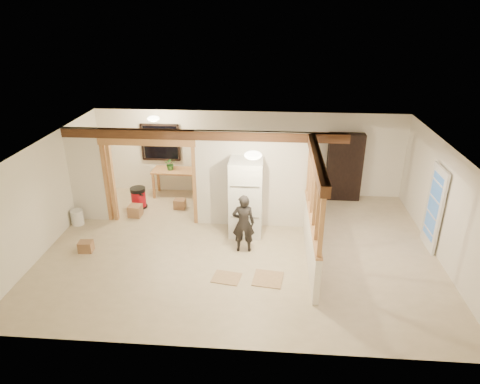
# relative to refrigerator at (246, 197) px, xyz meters

# --- Properties ---
(floor) EXTENTS (9.00, 6.50, 0.01)m
(floor) POSITION_rel_refrigerator_xyz_m (-0.08, -0.75, -0.97)
(floor) COLOR beige
(floor) RESTS_ON ground
(ceiling) EXTENTS (9.00, 6.50, 0.01)m
(ceiling) POSITION_rel_refrigerator_xyz_m (-0.08, -0.75, 1.54)
(ceiling) COLOR white
(wall_back) EXTENTS (9.00, 0.01, 2.50)m
(wall_back) POSITION_rel_refrigerator_xyz_m (-0.08, 2.50, 0.29)
(wall_back) COLOR white
(wall_back) RESTS_ON floor
(wall_front) EXTENTS (9.00, 0.01, 2.50)m
(wall_front) POSITION_rel_refrigerator_xyz_m (-0.08, -4.00, 0.29)
(wall_front) COLOR white
(wall_front) RESTS_ON floor
(wall_left) EXTENTS (0.01, 6.50, 2.50)m
(wall_left) POSITION_rel_refrigerator_xyz_m (-4.58, -0.75, 0.29)
(wall_left) COLOR white
(wall_left) RESTS_ON floor
(wall_right) EXTENTS (0.01, 6.50, 2.50)m
(wall_right) POSITION_rel_refrigerator_xyz_m (4.42, -0.75, 0.29)
(wall_right) COLOR white
(wall_right) RESTS_ON floor
(partition_left_stub) EXTENTS (0.90, 0.12, 2.50)m
(partition_left_stub) POSITION_rel_refrigerator_xyz_m (-4.13, 0.45, 0.29)
(partition_left_stub) COLOR silver
(partition_left_stub) RESTS_ON floor
(partition_center) EXTENTS (2.80, 0.12, 2.50)m
(partition_center) POSITION_rel_refrigerator_xyz_m (0.12, 0.45, 0.29)
(partition_center) COLOR silver
(partition_center) RESTS_ON floor
(doorway_frame) EXTENTS (2.46, 0.14, 2.20)m
(doorway_frame) POSITION_rel_refrigerator_xyz_m (-2.48, 0.45, 0.14)
(doorway_frame) COLOR tan
(doorway_frame) RESTS_ON floor
(header_beam_back) EXTENTS (7.00, 0.18, 0.22)m
(header_beam_back) POSITION_rel_refrigerator_xyz_m (-1.08, 0.45, 1.42)
(header_beam_back) COLOR #52301C
(header_beam_back) RESTS_ON ceiling
(header_beam_right) EXTENTS (0.18, 3.30, 0.22)m
(header_beam_right) POSITION_rel_refrigerator_xyz_m (1.52, -1.15, 1.42)
(header_beam_right) COLOR #52301C
(header_beam_right) RESTS_ON ceiling
(pony_wall) EXTENTS (0.12, 3.20, 1.00)m
(pony_wall) POSITION_rel_refrigerator_xyz_m (1.52, -1.15, -0.46)
(pony_wall) COLOR silver
(pony_wall) RESTS_ON floor
(stud_partition) EXTENTS (0.14, 3.20, 1.32)m
(stud_partition) POSITION_rel_refrigerator_xyz_m (1.52, -1.15, 0.70)
(stud_partition) COLOR tan
(stud_partition) RESTS_ON pony_wall
(window_back) EXTENTS (1.12, 0.10, 1.10)m
(window_back) POSITION_rel_refrigerator_xyz_m (-2.68, 2.42, 0.59)
(window_back) COLOR black
(window_back) RESTS_ON wall_back
(french_door) EXTENTS (0.12, 0.86, 2.00)m
(french_door) POSITION_rel_refrigerator_xyz_m (4.34, -0.35, 0.04)
(french_door) COLOR white
(french_door) RESTS_ON floor
(ceiling_dome_main) EXTENTS (0.36, 0.36, 0.16)m
(ceiling_dome_main) POSITION_rel_refrigerator_xyz_m (0.22, -1.25, 1.52)
(ceiling_dome_main) COLOR #FFEABF
(ceiling_dome_main) RESTS_ON ceiling
(ceiling_dome_util) EXTENTS (0.32, 0.32, 0.14)m
(ceiling_dome_util) POSITION_rel_refrigerator_xyz_m (-2.58, 1.55, 1.52)
(ceiling_dome_util) COLOR #FFEABF
(ceiling_dome_util) RESTS_ON ceiling
(hanging_bulb) EXTENTS (0.07, 0.07, 0.07)m
(hanging_bulb) POSITION_rel_refrigerator_xyz_m (-2.08, 0.85, 1.22)
(hanging_bulb) COLOR #FFD88C
(hanging_bulb) RESTS_ON ceiling
(refrigerator) EXTENTS (0.79, 0.77, 1.93)m
(refrigerator) POSITION_rel_refrigerator_xyz_m (0.00, 0.00, 0.00)
(refrigerator) COLOR silver
(refrigerator) RESTS_ON floor
(woman) EXTENTS (0.53, 0.37, 1.41)m
(woman) POSITION_rel_refrigerator_xyz_m (0.00, -0.86, -0.26)
(woman) COLOR black
(woman) RESTS_ON floor
(work_table) EXTENTS (1.32, 0.69, 0.81)m
(work_table) POSITION_rel_refrigerator_xyz_m (-2.24, 2.12, -0.56)
(work_table) COLOR tan
(work_table) RESTS_ON floor
(potted_plant) EXTENTS (0.38, 0.35, 0.36)m
(potted_plant) POSITION_rel_refrigerator_xyz_m (-2.35, 2.12, 0.03)
(potted_plant) COLOR #2B7229
(potted_plant) RESTS_ON work_table
(shop_vac) EXTENTS (0.53, 0.53, 0.61)m
(shop_vac) POSITION_rel_refrigerator_xyz_m (-3.10, 1.20, -0.66)
(shop_vac) COLOR #AA0A16
(shop_vac) RESTS_ON floor
(bookshelf) EXTENTS (0.99, 0.33, 1.98)m
(bookshelf) POSITION_rel_refrigerator_xyz_m (2.69, 2.26, 0.02)
(bookshelf) COLOR black
(bookshelf) RESTS_ON floor
(bucket) EXTENTS (0.40, 0.40, 0.40)m
(bucket) POSITION_rel_refrigerator_xyz_m (-4.40, 0.08, -0.76)
(bucket) COLOR silver
(bucket) RESTS_ON floor
(box_util_a) EXTENTS (0.32, 0.28, 0.27)m
(box_util_a) POSITION_rel_refrigerator_xyz_m (-1.94, 1.24, -0.83)
(box_util_a) COLOR #976B49
(box_util_a) RESTS_ON floor
(box_util_b) EXTENTS (0.35, 0.35, 0.31)m
(box_util_b) POSITION_rel_refrigerator_xyz_m (-3.04, 0.67, -0.81)
(box_util_b) COLOR #976B49
(box_util_b) RESTS_ON floor
(box_front) EXTENTS (0.33, 0.28, 0.25)m
(box_front) POSITION_rel_refrigerator_xyz_m (-3.64, -1.20, -0.84)
(box_front) COLOR #976B49
(box_front) RESTS_ON floor
(floor_panel_near) EXTENTS (0.67, 0.67, 0.02)m
(floor_panel_near) POSITION_rel_refrigerator_xyz_m (0.60, -1.97, -0.95)
(floor_panel_near) COLOR tan
(floor_panel_near) RESTS_ON floor
(floor_panel_far) EXTENTS (0.64, 0.55, 0.02)m
(floor_panel_far) POSITION_rel_refrigerator_xyz_m (-0.27, -2.00, -0.95)
(floor_panel_far) COLOR tan
(floor_panel_far) RESTS_ON floor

